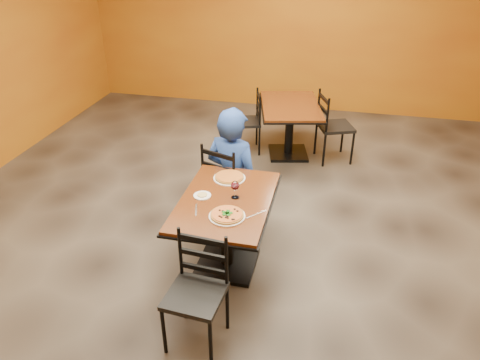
% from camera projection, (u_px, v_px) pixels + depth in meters
% --- Properties ---
extents(floor, '(7.00, 8.00, 0.01)m').
position_uv_depth(floor, '(239.00, 235.00, 4.89)').
color(floor, black).
rests_on(floor, ground).
extents(wall_back, '(7.00, 0.01, 3.00)m').
position_uv_depth(wall_back, '(293.00, 20.00, 7.55)').
color(wall_back, '#B26D13').
rests_on(wall_back, ground).
extents(table_main, '(0.83, 1.23, 0.75)m').
position_uv_depth(table_main, '(226.00, 217.00, 4.19)').
color(table_main, '#57300D').
rests_on(table_main, floor).
extents(table_second, '(1.05, 1.33, 0.75)m').
position_uv_depth(table_second, '(290.00, 118.00, 6.31)').
color(table_second, '#57300D').
rests_on(table_second, floor).
extents(chair_main_near, '(0.45, 0.45, 0.92)m').
position_uv_depth(chair_main_near, '(195.00, 296.00, 3.44)').
color(chair_main_near, black).
rests_on(chair_main_near, floor).
extents(chair_main_far, '(0.54, 0.54, 0.95)m').
position_uv_depth(chair_main_far, '(228.00, 182.00, 4.94)').
color(chair_main_far, black).
rests_on(chair_main_far, floor).
extents(chair_second_left, '(0.50, 0.50, 0.88)m').
position_uv_depth(chair_second_left, '(246.00, 122.00, 6.49)').
color(chair_second_left, black).
rests_on(chair_second_left, floor).
extents(chair_second_right, '(0.57, 0.57, 0.97)m').
position_uv_depth(chair_second_right, '(335.00, 127.00, 6.23)').
color(chair_second_right, black).
rests_on(chair_second_right, floor).
extents(diner, '(0.73, 0.58, 1.29)m').
position_uv_depth(diner, '(233.00, 165.00, 4.91)').
color(diner, navy).
rests_on(diner, floor).
extents(plate_main, '(0.31, 0.31, 0.01)m').
position_uv_depth(plate_main, '(227.00, 216.00, 3.86)').
color(plate_main, white).
rests_on(plate_main, table_main).
extents(pizza_main, '(0.28, 0.28, 0.02)m').
position_uv_depth(pizza_main, '(227.00, 215.00, 3.85)').
color(pizza_main, maroon).
rests_on(pizza_main, plate_main).
extents(plate_far, '(0.31, 0.31, 0.01)m').
position_uv_depth(plate_far, '(229.00, 178.00, 4.43)').
color(plate_far, white).
rests_on(plate_far, table_main).
extents(pizza_far, '(0.28, 0.28, 0.02)m').
position_uv_depth(pizza_far, '(229.00, 177.00, 4.42)').
color(pizza_far, orange).
rests_on(pizza_far, plate_far).
extents(side_plate, '(0.16, 0.16, 0.01)m').
position_uv_depth(side_plate, '(202.00, 196.00, 4.15)').
color(side_plate, white).
rests_on(side_plate, table_main).
extents(dip, '(0.09, 0.09, 0.01)m').
position_uv_depth(dip, '(202.00, 195.00, 4.14)').
color(dip, tan).
rests_on(dip, side_plate).
extents(wine_glass, '(0.08, 0.08, 0.18)m').
position_uv_depth(wine_glass, '(235.00, 189.00, 4.08)').
color(wine_glass, white).
rests_on(wine_glass, table_main).
extents(fork, '(0.07, 0.19, 0.00)m').
position_uv_depth(fork, '(196.00, 210.00, 3.95)').
color(fork, silver).
rests_on(fork, table_main).
extents(knife, '(0.15, 0.17, 0.00)m').
position_uv_depth(knife, '(256.00, 214.00, 3.89)').
color(knife, silver).
rests_on(knife, table_main).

